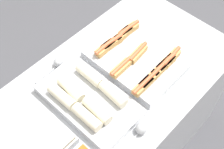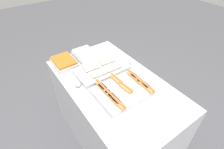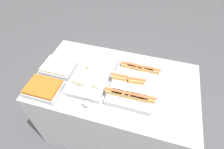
{
  "view_description": "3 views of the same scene",
  "coord_description": "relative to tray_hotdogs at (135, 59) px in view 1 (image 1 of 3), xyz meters",
  "views": [
    {
      "loc": [
        -0.74,
        -0.67,
        2.33
      ],
      "look_at": [
        -0.03,
        0.0,
        0.97
      ],
      "focal_mm": 50.0,
      "sensor_mm": 36.0,
      "label": 1
    },
    {
      "loc": [
        1.02,
        -0.74,
        2.02
      ],
      "look_at": [
        -0.03,
        0.0,
        0.97
      ],
      "focal_mm": 28.0,
      "sensor_mm": 36.0,
      "label": 2
    },
    {
      "loc": [
        0.25,
        -0.97,
        2.07
      ],
      "look_at": [
        -0.03,
        0.0,
        0.97
      ],
      "focal_mm": 28.0,
      "sensor_mm": 36.0,
      "label": 3
    }
  ],
  "objects": [
    {
      "name": "tray_side_back",
      "position": [
        -0.7,
        -0.01,
        -0.0
      ],
      "size": [
        0.29,
        0.22,
        0.07
      ],
      "color": "#B7BABF",
      "rests_on": "counter"
    },
    {
      "name": "tray_hotdogs",
      "position": [
        0.0,
        0.0,
        0.0
      ],
      "size": [
        0.41,
        0.52,
        0.1
      ],
      "color": "#B7BABF",
      "rests_on": "counter"
    },
    {
      "name": "counter",
      "position": [
        -0.16,
        0.0,
        -0.48
      ],
      "size": [
        1.44,
        0.84,
        0.89
      ],
      "color": "#B7BABF",
      "rests_on": "ground_plane"
    },
    {
      "name": "serving_spoon_far",
      "position": [
        -0.32,
        0.31,
        -0.01
      ],
      "size": [
        0.2,
        0.06,
        0.06
      ],
      "color": "#B2B5BA",
      "rests_on": "counter"
    },
    {
      "name": "serving_spoon_near",
      "position": [
        -0.32,
        -0.3,
        -0.01
      ],
      "size": [
        0.21,
        0.06,
        0.06
      ],
      "color": "#B2B5BA",
      "rests_on": "counter"
    },
    {
      "name": "ground_plane",
      "position": [
        -0.16,
        0.0,
        -0.93
      ],
      "size": [
        12.0,
        12.0,
        0.0
      ],
      "primitive_type": "plane",
      "color": "#4C4C51"
    },
    {
      "name": "tray_wraps",
      "position": [
        -0.37,
        0.0,
        0.0
      ],
      "size": [
        0.31,
        0.54,
        0.11
      ],
      "color": "#B7BABF",
      "rests_on": "counter"
    }
  ]
}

